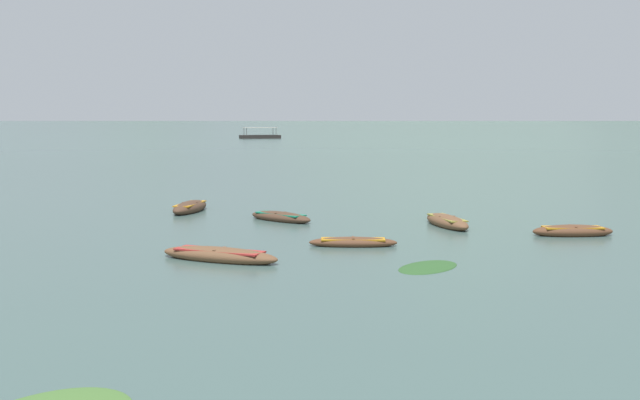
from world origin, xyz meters
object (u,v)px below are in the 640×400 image
Objects in this scene: rowboat_0 at (219,255)px; rowboat_6 at (353,242)px; rowboat_3 at (447,222)px; ferry_0 at (260,136)px; rowboat_4 at (190,207)px; rowboat_5 at (281,217)px; rowboat_1 at (573,231)px.

rowboat_0 is 1.35× the size of rowboat_6.
rowboat_3 is 6.21m from rowboat_6.
ferry_0 reaches higher than rowboat_6.
rowboat_4 is 1.18× the size of rowboat_6.
rowboat_4 is at bearing 147.59° from rowboat_5.
rowboat_3 reaches higher than rowboat_0.
rowboat_5 is at bearing 83.60° from rowboat_0.
rowboat_5 is at bearing -82.31° from ferry_0.
rowboat_0 is 12.39m from rowboat_4.
rowboat_6 is at bearing -49.68° from rowboat_4.
rowboat_3 is (7.94, 7.68, 0.02)m from rowboat_0.
rowboat_5 is (-11.35, 3.49, -0.01)m from rowboat_1.
rowboat_3 reaches higher than rowboat_5.
rowboat_4 is at bearing 158.12° from rowboat_1.
rowboat_6 is at bearing 34.02° from rowboat_0.
ferry_0 is at bearing 100.66° from rowboat_3.
rowboat_3 is at bearing -79.34° from ferry_0.
rowboat_0 reaches higher than rowboat_1.
ferry_0 is (-12.44, 123.03, 0.25)m from rowboat_4.
rowboat_0 is 1.14× the size of rowboat_4.
rowboat_5 is (1.00, 8.95, -0.01)m from rowboat_0.
ferry_0 is at bearing 98.67° from rowboat_6.
rowboat_0 is at bearing -83.23° from ferry_0.
rowboat_4 is (-3.57, 11.86, 0.03)m from rowboat_0.
ferry_0 is (-17.01, 125.93, 0.29)m from rowboat_5.
rowboat_4 is 11.90m from rowboat_6.
rowboat_4 is at bearing 106.76° from rowboat_0.
rowboat_3 reaches higher than rowboat_6.
rowboat_3 is 1.00× the size of rowboat_4.
rowboat_6 is 133.63m from ferry_0.
rowboat_5 is at bearing 116.86° from rowboat_6.
rowboat_6 is (4.13, 2.79, -0.04)m from rowboat_0.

